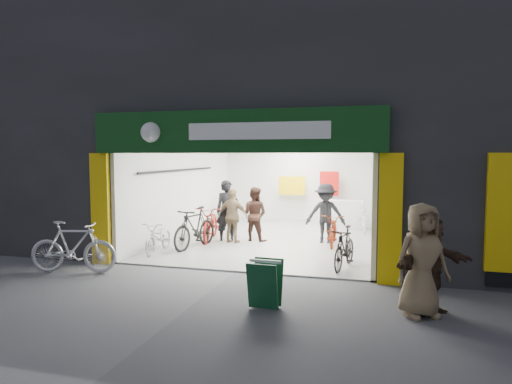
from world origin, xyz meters
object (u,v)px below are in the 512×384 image
at_px(bike_left_front, 159,237).
at_px(parked_bike, 73,247).
at_px(bike_right_front, 344,248).
at_px(pedestrian_near, 422,260).
at_px(sandwich_board, 265,283).

height_order(bike_left_front, parked_bike, parked_bike).
height_order(bike_right_front, pedestrian_near, pedestrian_near).
xyz_separation_m(bike_left_front, sandwich_board, (3.74, -3.42, 0.02)).
bearing_deg(sandwich_board, parked_bike, 168.48).
distance_m(bike_left_front, sandwich_board, 5.07).
height_order(pedestrian_near, sandwich_board, pedestrian_near).
bearing_deg(bike_left_front, sandwich_board, -47.56).
distance_m(parked_bike, sandwich_board, 4.72).
bearing_deg(bike_right_front, parked_bike, -151.01).
bearing_deg(pedestrian_near, parked_bike, 146.06).
bearing_deg(bike_left_front, pedestrian_near, -31.73).
height_order(bike_left_front, sandwich_board, bike_left_front).
height_order(parked_bike, pedestrian_near, pedestrian_near).
distance_m(pedestrian_near, sandwich_board, 2.53).
xyz_separation_m(parked_bike, pedestrian_near, (7.05, -0.80, 0.34)).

